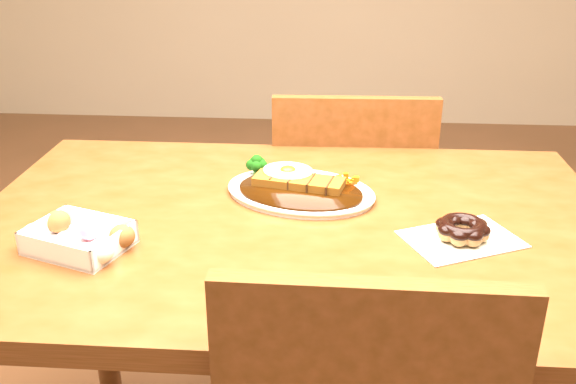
# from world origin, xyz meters

# --- Properties ---
(table) EXTENTS (1.20, 0.80, 0.75)m
(table) POSITION_xyz_m (0.00, 0.00, 0.65)
(table) COLOR #542F10
(table) RESTS_ON ground
(chair_far) EXTENTS (0.43, 0.43, 0.87)m
(chair_far) POSITION_xyz_m (0.12, 0.53, 0.48)
(chair_far) COLOR #542F10
(chair_far) RESTS_ON ground
(katsu_curry_plate) EXTENTS (0.34, 0.29, 0.06)m
(katsu_curry_plate) POSITION_xyz_m (0.00, 0.11, 0.77)
(katsu_curry_plate) COLOR white
(katsu_curry_plate) RESTS_ON table
(donut_box) EXTENTS (0.19, 0.17, 0.04)m
(donut_box) POSITION_xyz_m (-0.35, -0.14, 0.77)
(donut_box) COLOR white
(donut_box) RESTS_ON table
(pon_de_ring) EXTENTS (0.23, 0.20, 0.04)m
(pon_de_ring) POSITION_xyz_m (0.30, -0.07, 0.77)
(pon_de_ring) COLOR silver
(pon_de_ring) RESTS_ON table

